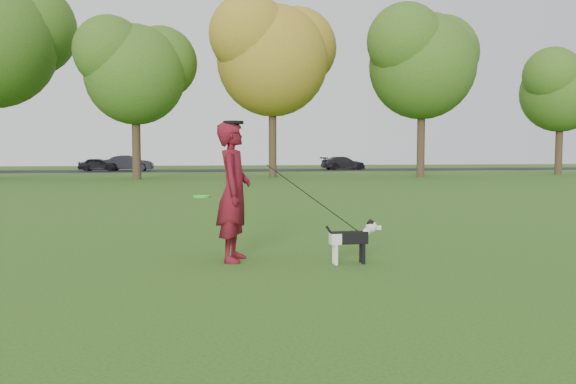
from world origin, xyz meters
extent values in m
plane|color=#285116|center=(0.00, 0.00, 0.00)|extent=(120.00, 120.00, 0.00)
cube|color=black|center=(0.00, 40.00, 0.01)|extent=(120.00, 7.00, 0.02)
imported|color=#540C11|center=(-0.77, 0.22, 0.96)|extent=(0.63, 0.80, 1.92)
cube|color=black|center=(0.73, -0.28, 0.35)|extent=(0.50, 0.15, 0.16)
cube|color=silver|center=(0.54, -0.28, 0.35)|extent=(0.14, 0.16, 0.15)
cylinder|color=silver|center=(0.54, -0.33, 0.14)|extent=(0.05, 0.05, 0.27)
cylinder|color=silver|center=(0.54, -0.23, 0.14)|extent=(0.05, 0.05, 0.27)
cylinder|color=black|center=(0.92, -0.33, 0.14)|extent=(0.05, 0.05, 0.27)
cylinder|color=black|center=(0.92, -0.23, 0.14)|extent=(0.05, 0.05, 0.27)
cylinder|color=silver|center=(0.96, -0.28, 0.40)|extent=(0.17, 0.10, 0.18)
sphere|color=silver|center=(1.05, -0.28, 0.50)|extent=(0.15, 0.15, 0.15)
sphere|color=black|center=(1.04, -0.28, 0.53)|extent=(0.12, 0.12, 0.12)
cube|color=silver|center=(1.13, -0.28, 0.48)|extent=(0.10, 0.06, 0.05)
sphere|color=black|center=(1.19, -0.28, 0.48)|extent=(0.03, 0.03, 0.03)
cone|color=black|center=(1.04, -0.32, 0.57)|extent=(0.05, 0.05, 0.06)
cone|color=black|center=(1.04, -0.24, 0.57)|extent=(0.05, 0.05, 0.06)
cylinder|color=black|center=(0.49, -0.28, 0.41)|extent=(0.17, 0.03, 0.23)
cylinder|color=black|center=(0.91, -0.28, 0.40)|extent=(0.11, 0.11, 0.02)
imported|color=black|center=(-8.10, 40.00, 0.55)|extent=(3.26, 1.66, 1.06)
imported|color=black|center=(-5.72, 40.00, 0.65)|extent=(3.95, 1.68, 1.27)
imported|color=#262229|center=(12.46, 40.00, 0.59)|extent=(4.11, 2.07, 1.15)
cylinder|color=#25E51C|center=(-1.21, 0.07, 0.91)|extent=(0.23, 0.23, 0.02)
cylinder|color=black|center=(-0.77, 0.22, 1.91)|extent=(0.28, 0.28, 0.04)
cylinder|color=#38281C|center=(-4.00, 25.50, 2.10)|extent=(0.48, 0.48, 4.20)
sphere|color=#426B1E|center=(-4.00, 25.50, 6.44)|extent=(5.60, 5.60, 5.60)
cylinder|color=#38281C|center=(4.00, 26.50, 2.52)|extent=(0.48, 0.48, 5.04)
sphere|color=#A58426|center=(4.00, 26.50, 7.73)|extent=(6.72, 6.72, 6.72)
cylinder|color=#38281C|center=(13.00, 25.00, 2.42)|extent=(0.48, 0.48, 4.83)
sphere|color=#426B1E|center=(13.00, 25.00, 7.41)|extent=(6.44, 6.44, 6.44)
cylinder|color=#38281C|center=(24.00, 27.00, 1.99)|extent=(0.48, 0.48, 3.99)
sphere|color=#426B1E|center=(24.00, 27.00, 6.12)|extent=(5.32, 5.32, 5.32)
camera|label=1|loc=(-1.46, -7.48, 1.49)|focal=35.00mm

